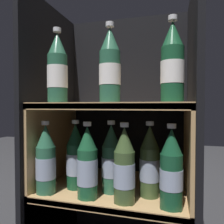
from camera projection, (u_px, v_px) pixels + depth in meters
The scene contains 15 objects.
fridge_back_wall at pixel (127, 127), 1.07m from camera, with size 0.60×0.02×1.04m, color black.
fridge_side_left at pixel (52, 129), 0.94m from camera, with size 0.02×0.44×1.04m, color black.
fridge_side_right at pixel (193, 134), 0.79m from camera, with size 0.02×0.44×1.04m, color black.
shelf_lower at pixel (115, 203), 0.87m from camera, with size 0.56×0.40×0.31m.
shelf_upper at pixel (116, 152), 0.86m from camera, with size 0.56×0.40×0.64m.
bottle_upper_front_0 at pixel (57, 71), 0.76m from camera, with size 0.07×0.07×0.26m.
bottle_upper_front_1 at pixel (110, 68), 0.71m from camera, with size 0.07×0.07×0.26m.
bottle_upper_front_2 at pixel (172, 65), 0.66m from camera, with size 0.07×0.07×0.26m.
bottle_lower_front_0 at pixel (46, 162), 0.79m from camera, with size 0.07×0.07×0.26m.
bottle_lower_front_1 at pixel (87, 165), 0.74m from camera, with size 0.07×0.07×0.26m.
bottle_lower_front_2 at pixel (124, 168), 0.71m from camera, with size 0.07×0.07×0.26m.
bottle_lower_front_3 at pixel (171, 171), 0.67m from camera, with size 0.07×0.07×0.26m.
bottle_lower_back_0 at pixel (76, 158), 0.84m from camera, with size 0.07×0.07×0.26m.
bottle_lower_back_1 at pixel (112, 160), 0.80m from camera, with size 0.07×0.07×0.26m.
bottle_lower_back_2 at pixel (150, 163), 0.76m from camera, with size 0.07×0.07×0.26m.
Camera 1 is at (0.22, -0.64, 0.63)m, focal length 35.00 mm.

